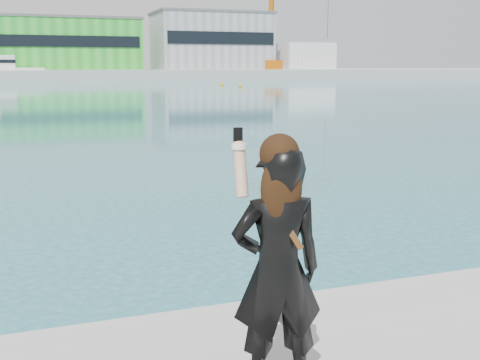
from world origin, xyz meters
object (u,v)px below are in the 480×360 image
Objects in this scene: dock_crane at (276,9)px; buoy_near at (222,86)px; buoy_extra at (240,87)px; woman at (277,263)px.

dock_crane reaches higher than buoy_near.
dock_crane reaches higher than buoy_extra.
dock_crane is 13.73× the size of woman.
woman is (-53.19, -122.52, -13.38)m from dock_crane.
buoy_near is (-26.63, -41.60, -15.07)m from dock_crane.
dock_crane is at bearing -106.07° from woman.
buoy_near and buoy_extra have the same top height.
buoy_near is at bearing 92.71° from buoy_extra.
buoy_extra is (-26.30, -48.48, -15.07)m from dock_crane.
dock_crane is at bearing 57.38° from buoy_near.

